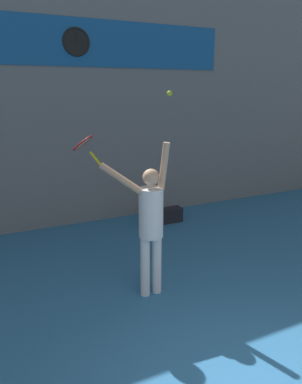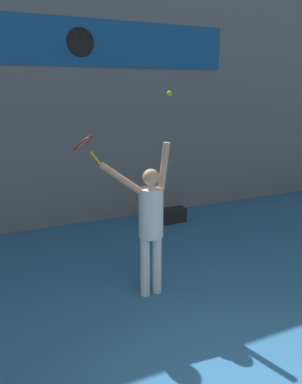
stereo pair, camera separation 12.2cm
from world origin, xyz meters
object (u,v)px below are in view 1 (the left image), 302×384
at_px(tennis_player, 150,219).
at_px(tennis_ball, 169,93).
at_px(tennis_racket, 84,144).
at_px(equipment_bag, 164,216).
at_px(scoreboard_clock, 76,42).

xyz_separation_m(tennis_player, tennis_ball, (0.24, -0.05, 1.64)).
height_order(tennis_racket, equipment_bag, tennis_racket).
relative_size(tennis_player, tennis_ball, 31.52).
bearing_deg(tennis_racket, tennis_ball, -27.40).
bearing_deg(tennis_racket, scoreboard_clock, 75.25).
relative_size(tennis_racket, tennis_ball, 6.04).
xyz_separation_m(tennis_player, equipment_bag, (1.55, 2.50, -0.96)).
distance_m(tennis_racket, tennis_ball, 1.28).
xyz_separation_m(scoreboard_clock, equipment_bag, (1.54, -0.77, -3.53)).
xyz_separation_m(scoreboard_clock, tennis_player, (-0.00, -3.27, -2.58)).
height_order(tennis_player, tennis_racket, tennis_racket).
distance_m(tennis_player, equipment_bag, 3.09).
xyz_separation_m(scoreboard_clock, tennis_ball, (0.24, -3.32, -0.94)).
xyz_separation_m(tennis_player, tennis_racket, (-0.74, 0.46, 1.00)).
relative_size(scoreboard_clock, tennis_player, 0.25).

